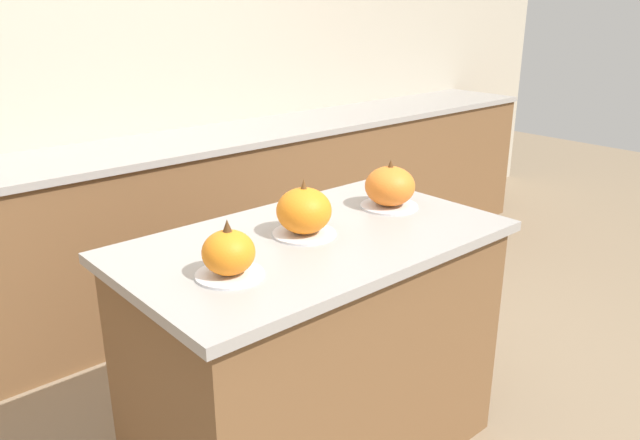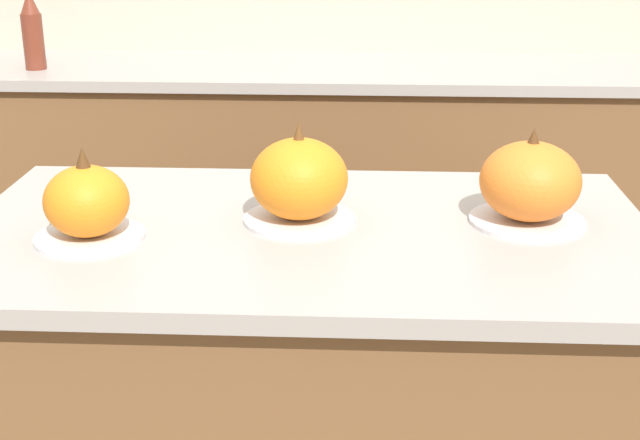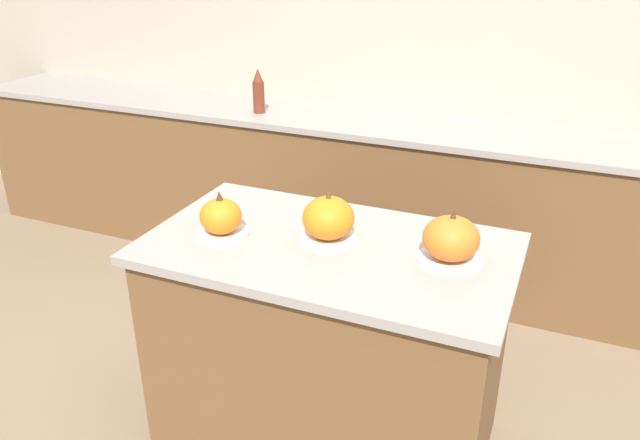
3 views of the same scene
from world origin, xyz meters
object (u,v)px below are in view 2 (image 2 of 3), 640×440
at_px(pumpkin_cake_right, 530,184).
at_px(bottle_tall, 32,31).
at_px(pumpkin_cake_left, 87,204).
at_px(pumpkin_cake_center, 299,181).

height_order(pumpkin_cake_right, bottle_tall, bottle_tall).
bearing_deg(pumpkin_cake_left, pumpkin_cake_right, 8.92).
bearing_deg(pumpkin_cake_right, bottle_tall, 137.77).
height_order(pumpkin_cake_center, pumpkin_cake_right, pumpkin_cake_center).
relative_size(pumpkin_cake_center, pumpkin_cake_right, 0.98).
height_order(pumpkin_cake_center, bottle_tall, bottle_tall).
bearing_deg(bottle_tall, pumpkin_cake_right, -42.23).
distance_m(pumpkin_cake_left, pumpkin_cake_right, 0.82).
xyz_separation_m(pumpkin_cake_left, pumpkin_cake_center, (0.37, 0.11, 0.01)).
xyz_separation_m(pumpkin_cake_center, pumpkin_cake_right, (0.43, 0.01, -0.00)).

